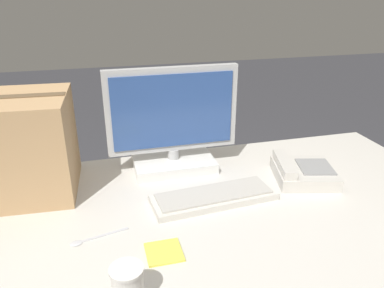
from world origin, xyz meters
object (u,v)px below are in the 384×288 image
Objects in this scene: monitor at (173,128)px; spoon at (90,239)px; paper_cup_left at (128,286)px; sticky_note_pad at (164,252)px; desk_phone at (302,172)px; keyboard at (214,196)px; cardboard_box at (23,146)px.

spoon is (-0.32, -0.38, -0.16)m from monitor.
spoon is at bearing 107.68° from paper_cup_left.
desk_phone is at bearing 26.14° from sticky_note_pad.
keyboard is 2.54× the size of spoon.
monitor is 1.16× the size of keyboard.
monitor is 0.52m from spoon.
desk_phone is at bearing 179.83° from spoon.
monitor is 0.69m from paper_cup_left.
sticky_note_pad is (0.11, 0.15, -0.05)m from paper_cup_left.
sticky_note_pad is (-0.21, -0.22, -0.01)m from keyboard.
paper_cup_left is 0.19m from sticky_note_pad.
keyboard reaches higher than spoon.
cardboard_box is at bearing -175.30° from monitor.
paper_cup_left reaches higher than desk_phone.
cardboard_box reaches higher than paper_cup_left.
desk_phone reaches higher than sticky_note_pad.
paper_cup_left is at bearing 94.80° from spoon.
keyboard is at bearing -177.17° from spoon.
monitor reaches higher than desk_phone.
keyboard is 0.36m from desk_phone.
cardboard_box is at bearing 114.84° from paper_cup_left.
desk_phone is 2.51× the size of paper_cup_left.
cardboard_box is at bearing 154.50° from keyboard.
monitor reaches higher than keyboard.
spoon is 1.74× the size of sticky_note_pad.
desk_phone is 2.69× the size of sticky_note_pad.
spoon is at bearing -130.26° from monitor.
monitor is 4.78× the size of paper_cup_left.
paper_cup_left is (-0.24, -0.64, -0.11)m from monitor.
paper_cup_left is at bearing -125.58° from sticky_note_pad.
monitor is 0.53m from sticky_note_pad.
monitor is 1.90× the size of desk_phone.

